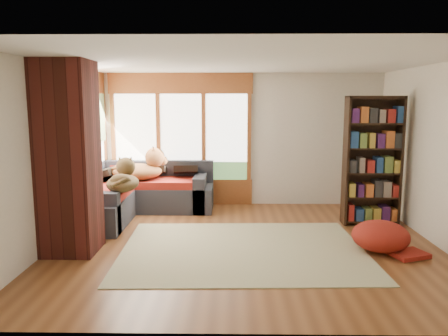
% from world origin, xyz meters
% --- Properties ---
extents(floor, '(5.50, 5.50, 0.00)m').
position_xyz_m(floor, '(0.00, 0.00, 0.00)').
color(floor, brown).
rests_on(floor, ground).
extents(ceiling, '(5.50, 5.50, 0.00)m').
position_xyz_m(ceiling, '(0.00, 0.00, 2.60)').
color(ceiling, white).
extents(wall_back, '(5.50, 0.04, 2.60)m').
position_xyz_m(wall_back, '(0.00, 2.50, 1.30)').
color(wall_back, silver).
rests_on(wall_back, ground).
extents(wall_front, '(5.50, 0.04, 2.60)m').
position_xyz_m(wall_front, '(0.00, -2.50, 1.30)').
color(wall_front, silver).
rests_on(wall_front, ground).
extents(wall_left, '(0.04, 5.00, 2.60)m').
position_xyz_m(wall_left, '(-2.75, 0.00, 1.30)').
color(wall_left, silver).
rests_on(wall_left, ground).
extents(wall_right, '(0.04, 5.00, 2.60)m').
position_xyz_m(wall_right, '(2.75, 0.00, 1.30)').
color(wall_right, silver).
rests_on(wall_right, ground).
extents(windows_back, '(2.82, 0.10, 1.90)m').
position_xyz_m(windows_back, '(-1.20, 2.47, 1.35)').
color(windows_back, brown).
rests_on(windows_back, wall_back).
extents(windows_left, '(0.10, 2.62, 1.90)m').
position_xyz_m(windows_left, '(-2.72, 1.20, 1.35)').
color(windows_left, brown).
rests_on(windows_left, wall_left).
extents(roller_blind, '(0.03, 0.72, 0.90)m').
position_xyz_m(roller_blind, '(-2.69, 2.03, 1.75)').
color(roller_blind, '#809F65').
rests_on(roller_blind, wall_left).
extents(brick_chimney, '(0.70, 0.70, 2.60)m').
position_xyz_m(brick_chimney, '(-2.40, -0.35, 1.30)').
color(brick_chimney, '#471914').
rests_on(brick_chimney, ground).
extents(sectional_sofa, '(2.20, 2.20, 0.80)m').
position_xyz_m(sectional_sofa, '(-1.95, 1.70, 0.30)').
color(sectional_sofa, '#22242D').
rests_on(sectional_sofa, ground).
extents(area_rug, '(3.44, 2.68, 0.01)m').
position_xyz_m(area_rug, '(-0.04, -0.26, 0.01)').
color(area_rug, beige).
rests_on(area_rug, ground).
extents(bookshelf, '(0.92, 0.31, 2.15)m').
position_xyz_m(bookshelf, '(2.14, 1.08, 1.07)').
color(bookshelf, black).
rests_on(bookshelf, ground).
extents(pouf, '(0.86, 0.86, 0.42)m').
position_xyz_m(pouf, '(1.87, -0.27, 0.22)').
color(pouf, maroon).
rests_on(pouf, area_rug).
extents(dog_tan, '(1.05, 0.78, 0.53)m').
position_xyz_m(dog_tan, '(-1.87, 1.85, 0.80)').
color(dog_tan, brown).
rests_on(dog_tan, sectional_sofa).
extents(dog_brindle, '(0.55, 0.86, 0.46)m').
position_xyz_m(dog_brindle, '(-1.97, 0.88, 0.76)').
color(dog_brindle, '#362614').
rests_on(dog_brindle, sectional_sofa).
extents(throw_pillows, '(1.98, 1.68, 0.45)m').
position_xyz_m(throw_pillows, '(-1.92, 1.85, 0.78)').
color(throw_pillows, black).
rests_on(throw_pillows, sectional_sofa).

